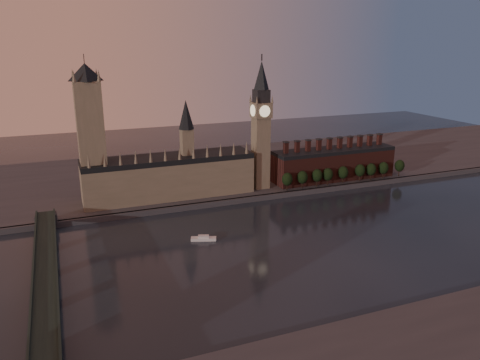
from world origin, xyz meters
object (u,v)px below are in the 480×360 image
(victoria_tower, at_px, (91,131))
(westminster_bridge, at_px, (46,281))
(river_boat, at_px, (204,238))
(big_ben, at_px, (261,124))

(victoria_tower, xyz_separation_m, westminster_bridge, (-35.00, -117.70, -51.65))
(westminster_bridge, bearing_deg, river_boat, 20.95)
(river_boat, bearing_deg, westminster_bridge, -139.29)
(victoria_tower, bearing_deg, river_boat, -55.64)
(westminster_bridge, bearing_deg, victoria_tower, 73.44)
(victoria_tower, xyz_separation_m, river_boat, (56.52, -82.66, -57.88))
(big_ben, bearing_deg, westminster_bridge, -145.67)
(victoria_tower, distance_m, river_boat, 115.66)
(victoria_tower, bearing_deg, big_ben, -2.20)
(victoria_tower, bearing_deg, westminster_bridge, -106.56)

